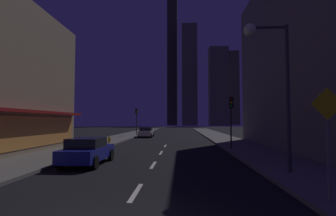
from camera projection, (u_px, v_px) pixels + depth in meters
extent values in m
cube|color=black|center=(171.00, 137.00, 37.09)|extent=(78.00, 136.00, 0.10)
cube|color=#605E59|center=(219.00, 137.00, 36.73)|extent=(4.00, 76.00, 0.15)
cube|color=#605E59|center=(124.00, 136.00, 37.46)|extent=(4.00, 76.00, 0.15)
cube|color=silver|center=(136.00, 192.00, 8.37)|extent=(0.16, 2.20, 0.01)
cube|color=silver|center=(153.00, 165.00, 13.55)|extent=(0.16, 2.20, 0.01)
cube|color=silver|center=(161.00, 153.00, 18.74)|extent=(0.16, 2.20, 0.01)
cube|color=silver|center=(165.00, 146.00, 23.93)|extent=(0.16, 2.20, 0.01)
cube|color=#D88C3F|center=(9.00, 134.00, 15.42)|extent=(0.10, 17.44, 2.20)
cube|color=maroon|center=(16.00, 111.00, 15.47)|extent=(0.90, 18.04, 0.20)
cube|color=#373529|center=(172.00, 59.00, 139.76)|extent=(5.39, 7.87, 73.58)
cube|color=#65604B|center=(189.00, 75.00, 130.84)|extent=(7.73, 8.19, 52.14)
cube|color=#605B48|center=(218.00, 87.00, 122.33)|extent=(8.96, 8.07, 37.72)
cube|color=#4C4839|center=(233.00, 88.00, 151.01)|extent=(7.03, 6.00, 43.95)
cube|color=navy|center=(88.00, 153.00, 13.81)|extent=(1.80, 4.20, 0.65)
cube|color=black|center=(87.00, 143.00, 13.64)|extent=(1.64, 2.00, 0.55)
cylinder|color=black|center=(82.00, 155.00, 15.24)|extent=(0.22, 0.68, 0.68)
cylinder|color=black|center=(111.00, 155.00, 15.15)|extent=(0.22, 0.68, 0.68)
cylinder|color=black|center=(60.00, 162.00, 12.45)|extent=(0.22, 0.68, 0.68)
cylinder|color=black|center=(95.00, 162.00, 12.36)|extent=(0.22, 0.68, 0.68)
sphere|color=white|center=(91.00, 148.00, 15.89)|extent=(0.18, 0.18, 0.18)
sphere|color=white|center=(109.00, 148.00, 15.83)|extent=(0.18, 0.18, 0.18)
cube|color=silver|center=(146.00, 133.00, 36.91)|extent=(1.80, 4.20, 0.65)
cube|color=black|center=(146.00, 129.00, 36.74)|extent=(1.64, 2.00, 0.55)
cylinder|color=black|center=(142.00, 134.00, 38.34)|extent=(0.22, 0.68, 0.68)
cylinder|color=black|center=(153.00, 134.00, 38.25)|extent=(0.22, 0.68, 0.68)
cylinder|color=black|center=(139.00, 135.00, 35.55)|extent=(0.22, 0.68, 0.68)
cylinder|color=black|center=(151.00, 135.00, 35.45)|extent=(0.22, 0.68, 0.68)
sphere|color=white|center=(145.00, 132.00, 38.99)|extent=(0.18, 0.18, 0.18)
sphere|color=white|center=(152.00, 132.00, 38.93)|extent=(0.18, 0.18, 0.18)
cylinder|color=gold|center=(109.00, 140.00, 26.00)|extent=(0.22, 0.22, 0.55)
sphere|color=gold|center=(109.00, 137.00, 26.01)|extent=(0.21, 0.21, 0.21)
cylinder|color=gold|center=(109.00, 142.00, 25.99)|extent=(0.30, 0.30, 0.06)
cylinder|color=gold|center=(108.00, 140.00, 26.01)|extent=(0.10, 0.10, 0.10)
cylinder|color=gold|center=(111.00, 140.00, 25.99)|extent=(0.10, 0.10, 0.10)
cylinder|color=#2D2D2D|center=(231.00, 122.00, 20.31)|extent=(0.12, 0.12, 4.20)
cube|color=black|center=(231.00, 102.00, 20.19)|extent=(0.32, 0.24, 0.90)
sphere|color=red|center=(231.00, 99.00, 20.07)|extent=(0.18, 0.18, 0.18)
sphere|color=#F2B20C|center=(231.00, 102.00, 20.06)|extent=(0.18, 0.18, 0.18)
sphere|color=#19D833|center=(232.00, 106.00, 20.05)|extent=(0.18, 0.18, 0.18)
cylinder|color=#2D2D2D|center=(137.00, 122.00, 39.65)|extent=(0.12, 0.12, 4.20)
cube|color=black|center=(136.00, 111.00, 39.53)|extent=(0.32, 0.24, 0.90)
sphere|color=red|center=(136.00, 110.00, 39.41)|extent=(0.18, 0.18, 0.18)
sphere|color=#F2B20C|center=(136.00, 111.00, 39.40)|extent=(0.18, 0.18, 0.18)
sphere|color=#19D833|center=(136.00, 113.00, 39.38)|extent=(0.18, 0.18, 0.18)
cylinder|color=#38383D|center=(288.00, 97.00, 11.10)|extent=(0.16, 0.16, 6.50)
cylinder|color=#38383D|center=(268.00, 27.00, 11.30)|extent=(1.60, 0.12, 0.12)
sphere|color=#FCF7CC|center=(250.00, 30.00, 11.34)|extent=(0.56, 0.56, 0.56)
cylinder|color=slate|center=(328.00, 158.00, 7.03)|extent=(0.08, 0.08, 2.40)
cube|color=yellow|center=(327.00, 104.00, 7.08)|extent=(0.91, 0.03, 0.91)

